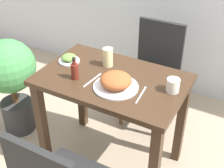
{
  "coord_description": "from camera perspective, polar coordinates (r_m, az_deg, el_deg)",
  "views": [
    {
      "loc": [
        0.83,
        -1.51,
        1.86
      ],
      "look_at": [
        0.0,
        0.0,
        0.72
      ],
      "focal_mm": 50.0,
      "sensor_mm": 36.0,
      "label": 1
    }
  ],
  "objects": [
    {
      "name": "drink_cup",
      "position": [
        1.93,
        11.09,
        -0.23
      ],
      "size": [
        0.08,
        0.08,
        0.09
      ],
      "color": "silver",
      "rests_on": "dining_table"
    },
    {
      "name": "food_plate",
      "position": [
        1.92,
        0.72,
        0.42
      ],
      "size": [
        0.28,
        0.28,
        0.1
      ],
      "color": "white",
      "rests_on": "dining_table"
    },
    {
      "name": "juice_glass",
      "position": [
        2.15,
        -0.75,
        4.92
      ],
      "size": [
        0.07,
        0.07,
        0.13
      ],
      "color": "beige",
      "rests_on": "dining_table"
    },
    {
      "name": "side_plate",
      "position": [
        2.24,
        -7.87,
        4.62
      ],
      "size": [
        0.15,
        0.15,
        0.06
      ],
      "color": "white",
      "rests_on": "dining_table"
    },
    {
      "name": "potted_plant_left",
      "position": [
        2.61,
        -18.08,
        1.27
      ],
      "size": [
        0.43,
        0.43,
        0.85
      ],
      "color": "#333333",
      "rests_on": "ground_plane"
    },
    {
      "name": "dining_table",
      "position": [
        2.12,
        0.0,
        -2.1
      ],
      "size": [
        0.97,
        0.62,
        0.77
      ],
      "color": "#3D2819",
      "rests_on": "ground_plane"
    },
    {
      "name": "sauce_bottle",
      "position": [
        2.02,
        -6.83,
        2.5
      ],
      "size": [
        0.05,
        0.05,
        0.16
      ],
      "color": "maroon",
      "rests_on": "dining_table"
    },
    {
      "name": "ground_plane",
      "position": [
        2.54,
        0.0,
        -13.58
      ],
      "size": [
        16.0,
        16.0,
        0.0
      ],
      "primitive_type": "plane",
      "color": "tan"
    },
    {
      "name": "fork_utensil",
      "position": [
        2.02,
        -3.6,
        0.72
      ],
      "size": [
        0.02,
        0.19,
        0.0
      ],
      "rotation": [
        0.0,
        0.0,
        1.49
      ],
      "color": "silver",
      "rests_on": "dining_table"
    },
    {
      "name": "chair_far",
      "position": [
        2.7,
        7.71,
        2.89
      ],
      "size": [
        0.42,
        0.42,
        0.88
      ],
      "color": "black",
      "rests_on": "ground_plane"
    },
    {
      "name": "spoon_utensil",
      "position": [
        1.89,
        5.33,
        -2.0
      ],
      "size": [
        0.03,
        0.19,
        0.0
      ],
      "rotation": [
        0.0,
        0.0,
        1.66
      ],
      "color": "silver",
      "rests_on": "dining_table"
    }
  ]
}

